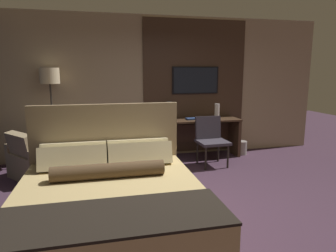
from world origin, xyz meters
TOP-DOWN VIEW (x-y plane):
  - ground_plane at (0.00, 0.00)m, footprint 16.00×16.00m
  - wall_back_tv_panel at (0.11, 2.59)m, footprint 7.20×0.09m
  - bed at (-1.00, -0.30)m, footprint 1.94×2.10m
  - desk at (0.87, 2.30)m, footprint 1.64×0.54m
  - tv at (0.87, 2.52)m, footprint 0.98×0.04m
  - desk_chair at (0.92, 1.72)m, footprint 0.56×0.55m
  - armchair_by_window at (-2.06, 1.72)m, footprint 1.14×1.14m
  - floor_lamp at (-1.91, 2.34)m, footprint 0.34×0.34m
  - vase_tall at (0.29, 2.39)m, footprint 0.10×0.10m
  - vase_short at (1.22, 2.18)m, footprint 0.10×0.10m
  - book at (0.72, 2.25)m, footprint 0.23×0.17m
  - waste_bin at (1.82, 2.22)m, footprint 0.22×0.22m

SIDE VIEW (x-z plane):
  - ground_plane at x=0.00m, z-range 0.00..0.00m
  - waste_bin at x=1.82m, z-range 0.00..0.28m
  - armchair_by_window at x=-2.06m, z-range -0.13..0.66m
  - bed at x=-1.00m, z-range -0.30..1.00m
  - desk at x=0.87m, z-range 0.13..0.91m
  - desk_chair at x=0.92m, z-range 0.08..0.98m
  - book at x=0.72m, z-range 0.78..0.81m
  - vase_short at x=1.22m, z-range 0.78..1.08m
  - vase_tall at x=0.29m, z-range 0.78..1.13m
  - wall_back_tv_panel at x=0.11m, z-range 0.00..2.80m
  - floor_lamp at x=-1.91m, z-range 0.61..2.39m
  - tv at x=0.87m, z-range 1.27..1.82m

